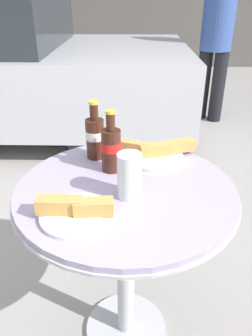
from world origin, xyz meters
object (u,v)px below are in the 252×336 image
drinking_glass (129,178)px  lunch_plate_far (76,211)px  pedestrian (216,36)px  cola_bottle_left (111,148)px  bistro_table (126,221)px  lunch_plate_near (157,152)px  cola_bottle_right (95,136)px

drinking_glass → lunch_plate_far: drinking_glass is taller
pedestrian → drinking_glass: bearing=-107.5°
cola_bottle_left → drinking_glass: bearing=-68.7°
bistro_table → lunch_plate_far: 0.27m
lunch_plate_far → pedestrian: pedestrian is taller
drinking_glass → bistro_table: bearing=102.8°
lunch_plate_near → cola_bottle_left: bearing=-148.8°
cola_bottle_right → drinking_glass: size_ratio=1.52×
bistro_table → lunch_plate_far: (-0.14, -0.17, 0.16)m
cola_bottle_left → lunch_plate_far: (-0.08, -0.28, -0.07)m
cola_bottle_left → pedestrian: 2.72m
pedestrian → lunch_plate_near: bearing=-107.1°
lunch_plate_near → pedestrian: size_ratio=0.19×
lunch_plate_near → lunch_plate_far: same height
cola_bottle_left → lunch_plate_far: size_ratio=1.01×
lunch_plate_near → pedestrian: bearing=72.9°
bistro_table → cola_bottle_left: 0.26m
bistro_table → lunch_plate_near: (0.11, 0.22, 0.17)m
bistro_table → pedestrian: 2.83m
lunch_plate_near → lunch_plate_far: 0.46m
drinking_glass → cola_bottle_left: bearing=111.3°
cola_bottle_right → lunch_plate_near: (0.23, 0.00, -0.07)m
cola_bottle_left → lunch_plate_near: size_ratio=0.75×
cola_bottle_left → pedestrian: size_ratio=0.14×
bistro_table → lunch_plate_near: lunch_plate_near is taller
cola_bottle_right → lunch_plate_far: bearing=-92.8°
cola_bottle_left → lunch_plate_near: (0.17, 0.10, -0.07)m
lunch_plate_near → drinking_glass: bearing=-110.6°
cola_bottle_left → cola_bottle_right: size_ratio=1.00×
bistro_table → drinking_glass: drinking_glass is taller
cola_bottle_right → drinking_glass: 0.30m
drinking_glass → lunch_plate_near: (0.10, 0.27, -0.05)m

